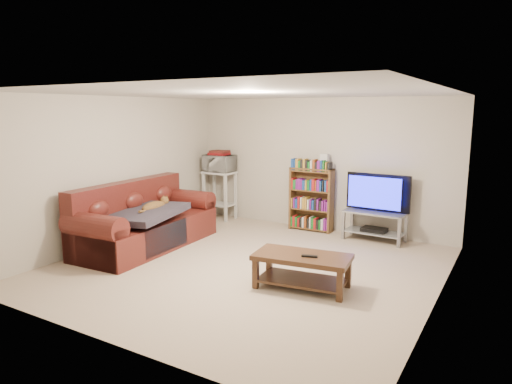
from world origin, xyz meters
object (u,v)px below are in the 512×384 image
Objects in this scene: bookshelf at (311,198)px; tv_stand at (375,221)px; sofa at (143,224)px; coffee_table at (302,265)px.

tv_stand is at bearing -4.95° from bookshelf.
bookshelf is (1.95, 2.29, 0.24)m from sofa.
bookshelf reaches higher than coffee_table.
bookshelf is (-1.04, 2.62, 0.30)m from coffee_table.
sofa is 3.84m from tv_stand.
sofa reaches higher than tv_stand.
tv_stand is at bearing 31.90° from sofa.
sofa is 2.01× the size of coffee_table.
coffee_table is at bearing -9.27° from sofa.
coffee_table is 1.20× the size of tv_stand.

